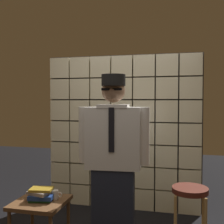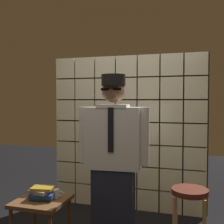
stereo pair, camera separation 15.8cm
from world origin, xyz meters
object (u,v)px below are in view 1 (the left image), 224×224
object	(u,v)px
standing_person	(113,161)
side_table	(40,207)
bar_stool	(190,207)
coffee_mug	(55,195)
book_stack	(41,195)

from	to	relation	value
standing_person	side_table	world-z (taller)	standing_person
standing_person	bar_stool	world-z (taller)	standing_person
standing_person	side_table	bearing A→B (deg)	-172.98
side_table	coffee_mug	world-z (taller)	coffee_mug
side_table	coffee_mug	bearing A→B (deg)	31.04
coffee_mug	standing_person	bearing A→B (deg)	6.58
standing_person	side_table	distance (m)	0.91
book_stack	coffee_mug	xyz separation A→B (m)	(0.12, 0.08, -0.02)
book_stack	side_table	bearing A→B (deg)	178.98
bar_stool	book_stack	distance (m)	1.50
bar_stool	side_table	xyz separation A→B (m)	(-1.50, -0.11, -0.10)
coffee_mug	book_stack	bearing A→B (deg)	-147.76
bar_stool	coffee_mug	xyz separation A→B (m)	(-1.38, -0.03, 0.02)
bar_stool	coffee_mug	size ratio (longest dim) A/B	5.98
coffee_mug	bar_stool	bearing A→B (deg)	1.16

